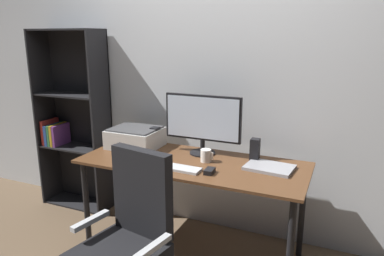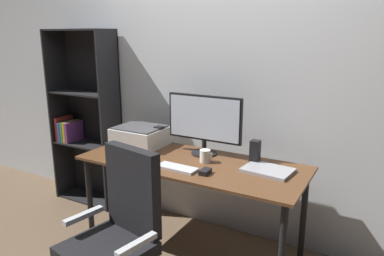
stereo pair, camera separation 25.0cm
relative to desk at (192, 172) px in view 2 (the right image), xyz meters
name	(u,v)px [view 2 (the right image)]	position (x,y,z in m)	size (l,w,h in m)	color
ground_plane	(192,251)	(0.00, 0.00, -0.66)	(12.00, 12.00, 0.00)	brown
back_wall	(222,78)	(0.00, 0.51, 0.64)	(6.40, 0.10, 2.60)	silver
desk	(192,172)	(0.00, 0.00, 0.00)	(1.66, 0.68, 0.74)	#56351E
monitor	(204,121)	(0.00, 0.20, 0.35)	(0.61, 0.20, 0.46)	black
keyboard	(177,168)	(-0.01, -0.18, 0.09)	(0.29, 0.11, 0.02)	#B7BABC
mouse	(205,172)	(0.20, -0.17, 0.10)	(0.06, 0.10, 0.03)	black
coffee_mug	(205,156)	(0.09, 0.04, 0.13)	(0.09, 0.08, 0.09)	white
laptop	(268,170)	(0.55, 0.07, 0.09)	(0.32, 0.23, 0.02)	#99999E
speaker_left	(159,137)	(-0.41, 0.19, 0.17)	(0.06, 0.07, 0.17)	black
speaker_right	(255,152)	(0.41, 0.19, 0.17)	(0.06, 0.07, 0.17)	black
printer	(140,136)	(-0.57, 0.14, 0.16)	(0.40, 0.34, 0.16)	silver
office_chair	(117,244)	(-0.07, -0.76, -0.20)	(0.56, 0.55, 1.01)	#B7BABC
bookshelf	(86,120)	(-1.39, 0.34, 0.17)	(0.69, 0.28, 1.69)	black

